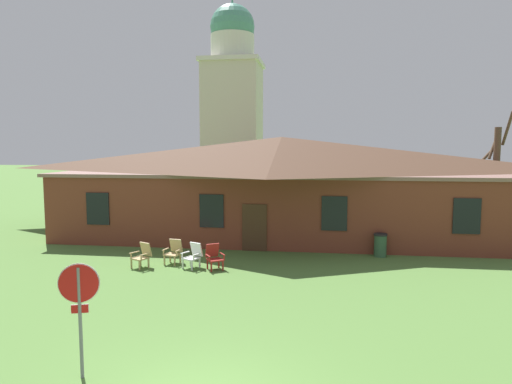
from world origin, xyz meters
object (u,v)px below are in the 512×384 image
Objects in this scene: stop_sign at (79,298)px; lawn_chair_left_end at (193,255)px; lawn_chair_middle at (214,256)px; lawn_chair_near_door at (174,251)px; lawn_chair_by_porch at (142,255)px; trash_bin at (380,245)px.

stop_sign reaches higher than lawn_chair_left_end.
lawn_chair_near_door is at bearing 161.27° from lawn_chair_middle.
lawn_chair_by_porch is 1.00× the size of lawn_chair_near_door.
lawn_chair_left_end is at bearing 7.41° from lawn_chair_by_porch.
lawn_chair_left_end is (1.94, 0.25, 0.00)m from lawn_chair_by_porch.
lawn_chair_near_door is at bearing -164.45° from trash_bin.
stop_sign reaches higher than lawn_chair_middle.
trash_bin is (7.27, 11.17, -1.15)m from stop_sign.
lawn_chair_by_porch is 0.98× the size of trash_bin.
lawn_chair_left_end is 0.83m from lawn_chair_middle.
stop_sign is at bearing -76.00° from lawn_chair_by_porch.
lawn_chair_by_porch is 9.78m from trash_bin.
lawn_chair_by_porch is 1.00× the size of lawn_chair_middle.
stop_sign is at bearing -89.48° from lawn_chair_left_end.
lawn_chair_near_door is 1.87m from lawn_chair_middle.
trash_bin is (6.51, 2.91, -0.00)m from lawn_chair_middle.
lawn_chair_by_porch is at bearing -161.68° from trash_bin.
lawn_chair_near_door is at bearing 96.55° from stop_sign.
lawn_chair_near_door is 1.00× the size of lawn_chair_left_end.
lawn_chair_left_end is at bearing -158.98° from trash_bin.
lawn_chair_left_end is 0.98× the size of trash_bin.
trash_bin is at bearing 18.32° from lawn_chair_by_porch.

